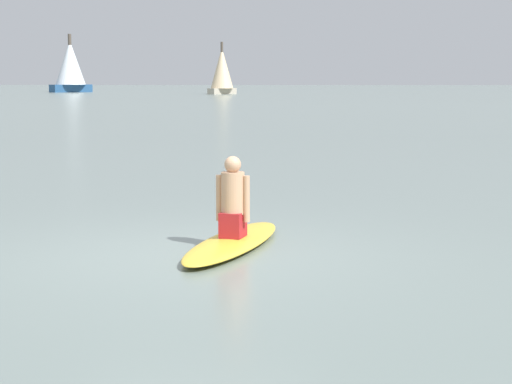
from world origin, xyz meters
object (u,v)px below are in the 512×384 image
(surfboard, at_px, (233,242))
(person_paddler, at_px, (233,201))
(sailboat_center_horizon, at_px, (222,70))
(sailboat_near_right, at_px, (70,65))

(surfboard, bearing_deg, person_paddler, 149.20)
(surfboard, relative_size, sailboat_center_horizon, 0.47)
(surfboard, distance_m, sailboat_near_right, 103.26)
(surfboard, distance_m, person_paddler, 0.47)
(sailboat_center_horizon, bearing_deg, surfboard, 44.30)
(surfboard, xyz_separation_m, person_paddler, (-0.00, 0.00, 0.47))
(sailboat_near_right, bearing_deg, surfboard, -118.44)
(person_paddler, bearing_deg, sailboat_center_horizon, 18.97)
(sailboat_center_horizon, distance_m, sailboat_near_right, 23.19)
(sailboat_near_right, bearing_deg, sailboat_center_horizon, -74.04)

